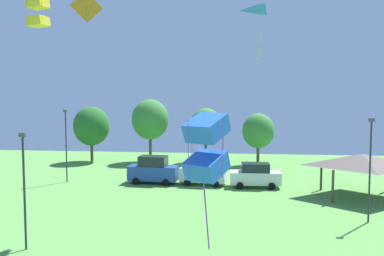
{
  "coord_description": "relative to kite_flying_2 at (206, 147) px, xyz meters",
  "views": [
    {
      "loc": [
        0.76,
        1.04,
        8.34
      ],
      "look_at": [
        -0.86,
        15.84,
        7.17
      ],
      "focal_mm": 38.0,
      "sensor_mm": 36.0,
      "label": 1
    }
  ],
  "objects": [
    {
      "name": "treeline_tree_1",
      "position": [
        -9.77,
        35.76,
        -1.1
      ],
      "size": [
        4.65,
        4.65,
        7.96
      ],
      "color": "brown",
      "rests_on": "ground"
    },
    {
      "name": "parked_car_second_from_left",
      "position": [
        -1.98,
        23.13,
        -5.26
      ],
      "size": [
        4.46,
        2.47,
        2.53
      ],
      "rotation": [
        0.0,
        0.0,
        -0.12
      ],
      "color": "silver",
      "rests_on": "ground"
    },
    {
      "name": "treeline_tree_3",
      "position": [
        3.71,
        34.53,
        -2.32
      ],
      "size": [
        3.83,
        3.83,
        6.29
      ],
      "color": "brown",
      "rests_on": "ground"
    },
    {
      "name": "light_post_3",
      "position": [
        -15.29,
        22.84,
        -2.56
      ],
      "size": [
        0.36,
        0.2,
        7.05
      ],
      "color": "#2D2D33",
      "rests_on": "ground"
    },
    {
      "name": "parked_car_leftmost",
      "position": [
        -6.8,
        23.19,
        -5.21
      ],
      "size": [
        4.8,
        2.33,
        2.64
      ],
      "rotation": [
        0.0,
        0.0,
        -0.08
      ],
      "color": "#234299",
      "rests_on": "ground"
    },
    {
      "name": "treeline_tree_0",
      "position": [
        -17.24,
        35.1,
        -1.95
      ],
      "size": [
        4.52,
        4.52,
        7.04
      ],
      "color": "brown",
      "rests_on": "ground"
    },
    {
      "name": "kite_flying_4",
      "position": [
        -9.45,
        13.42,
        8.1
      ],
      "size": [
        2.0,
        1.22,
        2.29
      ],
      "color": "orange"
    },
    {
      "name": "light_post_2",
      "position": [
        -10.26,
        5.81,
        -2.89
      ],
      "size": [
        0.36,
        0.2,
        6.4
      ],
      "color": "#2D2D33",
      "rests_on": "ground"
    },
    {
      "name": "parked_car_third_from_left",
      "position": [
        2.84,
        22.54,
        -5.38
      ],
      "size": [
        4.61,
        2.13,
        2.23
      ],
      "rotation": [
        0.0,
        0.0,
        0.02
      ],
      "color": "silver",
      "rests_on": "ground"
    },
    {
      "name": "park_pavilion",
      "position": [
        11.41,
        19.85,
        -3.41
      ],
      "size": [
        7.21,
        5.7,
        3.6
      ],
      "color": "brown",
      "rests_on": "ground"
    },
    {
      "name": "treeline_tree_2",
      "position": [
        -2.74,
        36.22,
        -1.81
      ],
      "size": [
        3.9,
        3.9,
        6.85
      ],
      "color": "brown",
      "rests_on": "ground"
    },
    {
      "name": "kite_flying_5",
      "position": [
        -13.94,
        15.24,
        8.17
      ],
      "size": [
        1.51,
        1.46,
        2.16
      ],
      "color": "yellow"
    },
    {
      "name": "kite_flying_2",
      "position": [
        0.0,
        0.0,
        0.0
      ],
      "size": [
        1.79,
        1.85,
        5.11
      ],
      "color": "blue"
    },
    {
      "name": "kite_flying_8",
      "position": [
        2.68,
        8.61,
        5.65
      ],
      "size": [
        1.85,
        1.97,
        2.3
      ],
      "color": "blue"
    },
    {
      "name": "light_post_0",
      "position": [
        9.82,
        12.81,
        -2.63
      ],
      "size": [
        0.36,
        0.2,
        6.92
      ],
      "color": "#2D2D33",
      "rests_on": "ground"
    }
  ]
}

